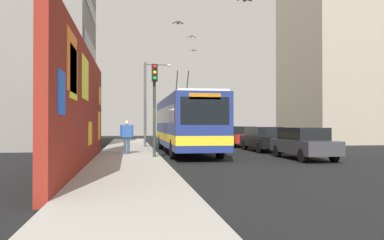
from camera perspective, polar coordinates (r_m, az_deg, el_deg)
ground_plane at (r=19.49m, az=-4.59°, el=-5.76°), size 80.00×80.00×0.00m
sidewalk_slab at (r=19.42m, az=-9.32°, el=-5.55°), size 48.00×3.20×0.15m
graffiti_wall at (r=16.05m, az=-15.60°, el=1.78°), size 15.19×0.32×4.81m
building_far_left at (r=31.70m, az=-23.25°, el=8.12°), size 10.05×9.41×13.07m
building_far_right at (r=40.08m, az=19.04°, el=11.46°), size 10.14×6.12×20.23m
city_bus at (r=23.38m, az=-0.93°, el=-0.32°), size 12.15×2.67×5.15m
parked_car_dark_gray at (r=20.12m, az=16.01°, el=-3.20°), size 4.66×1.76×1.58m
parked_car_black at (r=25.46m, az=10.47°, el=-2.66°), size 4.66×1.87×1.58m
parked_car_red at (r=30.57m, az=7.08°, el=-2.33°), size 4.13×1.93×1.58m
parked_car_champagne at (r=35.86m, az=4.63°, el=-2.08°), size 4.94×1.92×1.58m
pedestrian_midblock at (r=21.17m, az=-9.55°, el=-2.05°), size 0.24×0.71×1.79m
traffic_light at (r=18.96m, az=-5.52°, el=3.71°), size 0.49×0.28×4.53m
street_lamp at (r=27.88m, az=-6.40°, el=3.31°), size 0.44×1.93×6.02m
flying_pigeons at (r=21.55m, az=-0.59°, el=14.08°), size 11.75×3.13×3.71m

